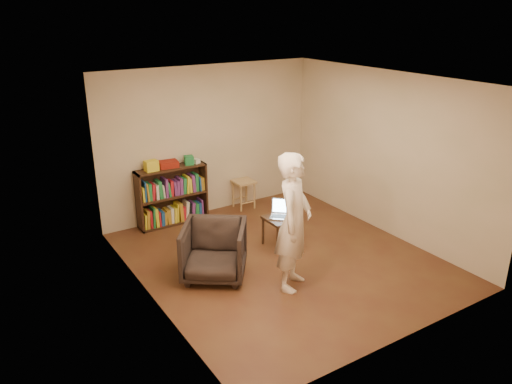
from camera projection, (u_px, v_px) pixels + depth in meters
floor at (282, 259)px, 7.36m from camera, size 4.50×4.50×0.00m
ceiling at (286, 80)px, 6.44m from camera, size 4.50×4.50×0.00m
wall_back at (209, 141)px, 8.68m from camera, size 4.00×0.00×4.00m
wall_left at (146, 205)px, 5.90m from camera, size 0.00×4.50×4.50m
wall_right at (387, 154)px, 7.90m from camera, size 0.00×4.50×4.50m
bookshelf at (172, 199)px, 8.45m from camera, size 1.20×0.30×1.00m
box_yellow at (151, 166)px, 8.04m from camera, size 0.22×0.16×0.17m
red_cloth at (168, 164)px, 8.23m from camera, size 0.34×0.27×0.10m
box_green at (189, 160)px, 8.37m from camera, size 0.18×0.18×0.15m
box_white at (196, 161)px, 8.44m from camera, size 0.12×0.12×0.08m
stool at (244, 186)px, 9.09m from camera, size 0.36×0.36×0.52m
armchair at (214, 251)px, 6.76m from camera, size 1.17×1.17×0.77m
side_table at (281, 222)px, 7.63m from camera, size 0.46×0.46×0.47m
laptop at (282, 213)px, 7.63m from camera, size 0.45×0.45×0.26m
person at (294, 222)px, 6.36m from camera, size 0.80×0.76×1.84m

